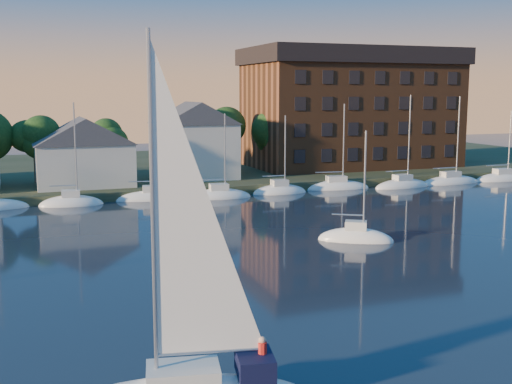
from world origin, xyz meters
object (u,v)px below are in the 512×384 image
drifting_sailboat_right (356,240)px  clubhouse_centre (84,151)px  condo_block (351,107)px  clubhouse_east (194,139)px

drifting_sailboat_right → clubhouse_centre: bearing=150.2°
clubhouse_centre → drifting_sailboat_right: (18.19, -33.04, -5.04)m
condo_block → clubhouse_east: bearing=-167.1°
clubhouse_east → clubhouse_centre: bearing=-171.9°
clubhouse_east → drifting_sailboat_right: bearing=-83.2°
drifting_sailboat_right → condo_block: bearing=93.3°
clubhouse_east → condo_block: condo_block is taller
clubhouse_centre → clubhouse_east: (14.00, 2.00, 0.87)m
clubhouse_centre → condo_block: 41.05m
clubhouse_centre → clubhouse_east: 14.17m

